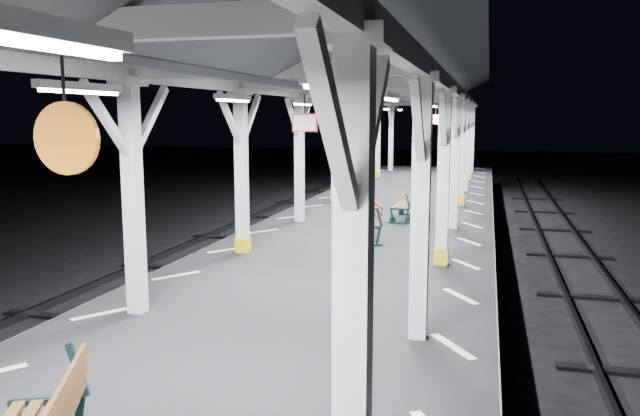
% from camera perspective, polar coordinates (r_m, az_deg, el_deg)
% --- Properties ---
extents(ground, '(120.00, 120.00, 0.00)m').
position_cam_1_polar(ground, '(10.75, -0.92, -12.25)').
color(ground, black).
rests_on(ground, ground).
extents(platform, '(6.00, 50.00, 1.00)m').
position_cam_1_polar(platform, '(10.59, -0.93, -9.72)').
color(platform, black).
rests_on(platform, ground).
extents(hazard_stripes_left, '(1.00, 48.00, 0.01)m').
position_cam_1_polar(hazard_stripes_left, '(11.34, -12.99, -6.04)').
color(hazard_stripes_left, silver).
rests_on(hazard_stripes_left, platform).
extents(hazard_stripes_right, '(1.00, 48.00, 0.01)m').
position_cam_1_polar(hazard_stripes_right, '(10.07, 12.73, -7.89)').
color(hazard_stripes_right, silver).
rests_on(hazard_stripes_right, platform).
extents(track_left, '(2.20, 60.00, 0.16)m').
position_cam_1_polar(track_left, '(12.95, -22.99, -8.93)').
color(track_left, '#2D2D33').
rests_on(track_left, ground).
extents(track_right, '(2.20, 60.00, 0.16)m').
position_cam_1_polar(track_right, '(10.60, 26.84, -13.06)').
color(track_right, '#2D2D33').
rests_on(track_right, ground).
extents(canopy, '(5.40, 49.00, 4.65)m').
position_cam_1_polar(canopy, '(10.07, -1.00, 12.76)').
color(canopy, silver).
rests_on(canopy, platform).
extents(bench_mid, '(1.05, 1.69, 0.86)m').
position_cam_1_polar(bench_mid, '(14.19, 4.48, -1.07)').
color(bench_mid, '#0E2929').
rests_on(bench_mid, platform).
extents(bench_far, '(0.60, 1.52, 0.82)m').
position_cam_1_polar(bench_far, '(16.99, 7.99, 0.38)').
color(bench_far, '#0E2929').
rests_on(bench_far, platform).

